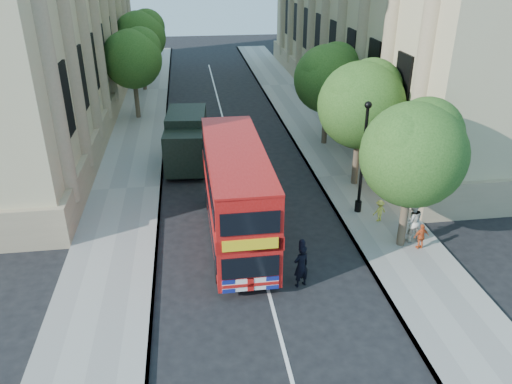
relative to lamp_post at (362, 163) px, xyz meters
name	(u,v)px	position (x,y,z in m)	size (l,w,h in m)	color
ground	(272,306)	(-5.00, -6.00, -2.51)	(120.00, 120.00, 0.00)	black
pavement_right	(347,176)	(0.75, 4.00, -2.45)	(3.50, 80.00, 0.12)	gray
pavement_left	(127,189)	(-10.75, 4.00, -2.45)	(3.50, 80.00, 0.12)	gray
tree_right_near	(415,149)	(0.84, -2.97, 1.74)	(4.00, 4.00, 6.08)	#473828
tree_right_mid	(362,100)	(0.84, 3.03, 1.93)	(4.20, 4.20, 6.37)	#473828
tree_right_far	(328,75)	(0.84, 9.03, 1.80)	(4.00, 4.00, 6.15)	#473828
tree_left_far	(133,56)	(-10.96, 16.03, 1.93)	(4.00, 4.00, 6.30)	#473828
tree_left_back	(140,34)	(-10.96, 24.03, 2.20)	(4.20, 4.20, 6.65)	#473828
lamp_post	(362,163)	(0.00, 0.00, 0.00)	(0.32, 0.32, 5.16)	black
double_decker_bus	(236,192)	(-5.72, -1.39, -0.35)	(2.33, 8.48, 3.90)	#AA0D0B
box_van	(187,142)	(-7.63, 6.76, -1.08)	(2.46, 5.24, 2.91)	black
police_constable	(301,266)	(-3.80, -5.00, -1.67)	(0.61, 0.40, 1.67)	black
woman_pedestrian	(412,221)	(1.29, -2.76, -1.48)	(0.88, 0.69, 1.82)	silver
child_a	(421,236)	(1.45, -3.40, -1.84)	(0.64, 0.27, 1.09)	#D95826
child_b	(379,211)	(0.62, -1.00, -1.89)	(0.64, 0.37, 0.99)	#FAED55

